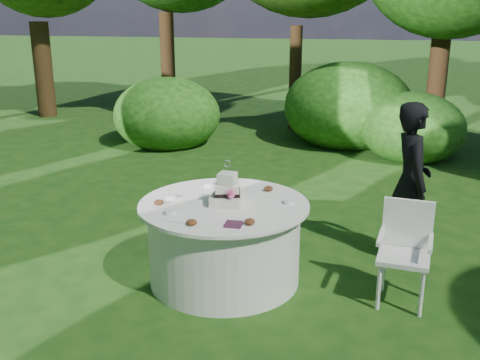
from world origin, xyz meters
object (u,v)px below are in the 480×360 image
chair (405,245)px  cake (228,192)px  napkins (234,224)px  guest (410,182)px  table (224,242)px

chair → cake: bearing=179.6°
cake → chair: (1.57, -0.01, -0.36)m
napkins → chair: size_ratio=0.16×
napkins → guest: bearing=42.8°
napkins → guest: guest is taller
guest → cake: (-1.66, -0.91, 0.08)m
cake → guest: bearing=28.6°
guest → cake: bearing=108.4°
table → cake: 0.50m
guest → chair: size_ratio=1.81×
table → napkins: bearing=-68.3°
cake → table: bearing=146.5°
napkins → guest: size_ratio=0.09×
napkins → cake: bearing=108.6°
guest → chair: guest is taller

